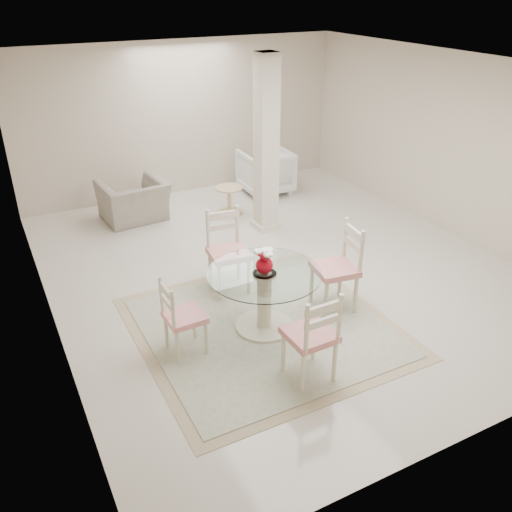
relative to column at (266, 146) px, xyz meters
name	(u,v)px	position (x,y,z in m)	size (l,w,h in m)	color
ground	(278,268)	(-0.50, -1.30, -1.35)	(7.00, 7.00, 0.00)	beige
room_shell	(281,137)	(-0.50, -1.30, 0.51)	(6.02, 7.02, 2.71)	beige
column	(266,146)	(0.00, 0.00, 0.00)	(0.30, 0.30, 2.70)	beige
area_rug	(264,327)	(-1.36, -2.48, -1.34)	(2.83, 2.83, 0.02)	tan
dining_table	(264,301)	(-1.36, -2.48, -0.98)	(1.27, 1.27, 0.73)	beige
red_vase	(265,261)	(-1.36, -2.48, -0.47)	(0.23, 0.21, 0.30)	#A20413
dining_chair_east	(341,261)	(-0.33, -2.50, -0.72)	(0.54, 0.54, 1.20)	beige
dining_chair_north	(227,245)	(-1.35, -1.45, -0.72)	(0.52, 0.52, 1.19)	beige
dining_chair_west	(179,312)	(-2.38, -2.48, -0.83)	(0.41, 0.41, 0.99)	beige
dining_chair_south	(314,331)	(-1.36, -3.51, -0.75)	(0.46, 0.47, 1.13)	#F0E5C5
recliner_taupe	(134,201)	(-1.78, 1.28, -1.02)	(1.02, 0.89, 0.67)	gray
armchair_white	(266,171)	(0.77, 1.43, -0.95)	(0.86, 0.88, 0.80)	white
side_table	(229,201)	(-0.28, 0.79, -1.13)	(0.46, 0.46, 0.48)	#D6BF83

